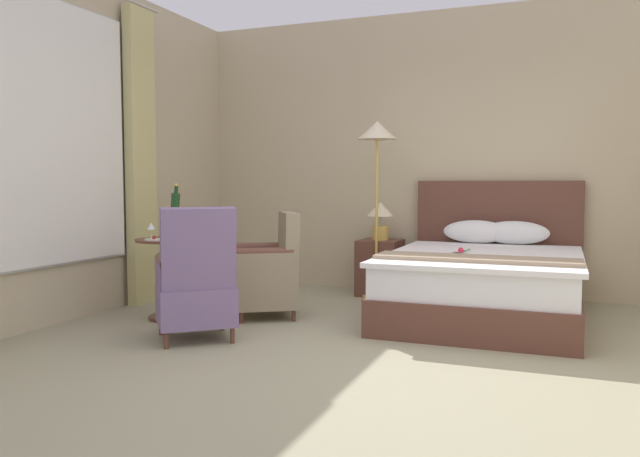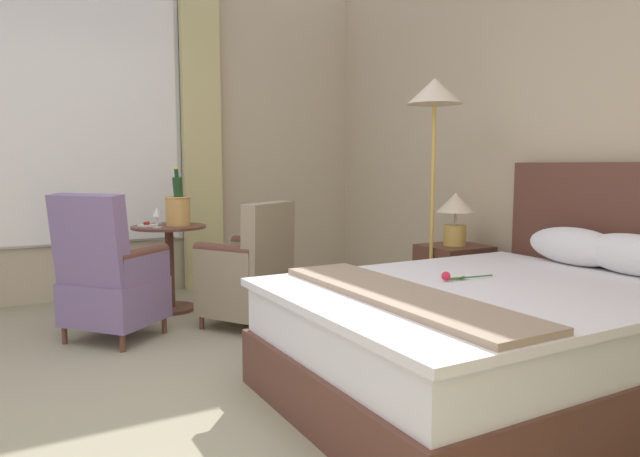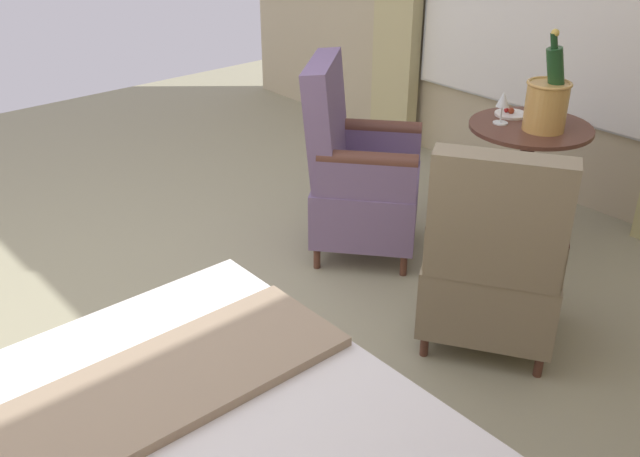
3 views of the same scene
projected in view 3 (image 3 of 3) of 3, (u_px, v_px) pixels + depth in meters
ground_plane at (111, 360)px, 2.98m from camera, size 7.17×7.17×0.00m
side_table_round at (523, 181)px, 3.62m from camera, size 0.60×0.60×0.70m
champagne_bucket at (548, 100)px, 3.36m from camera, size 0.21×0.21×0.48m
wine_glass_near_bucket at (544, 96)px, 3.56m from camera, size 0.07×0.07×0.14m
wine_glass_near_edge at (503, 102)px, 3.46m from camera, size 0.07×0.07×0.16m
snack_plate at (511, 114)px, 3.61m from camera, size 0.16×0.16×0.04m
armchair_by_window at (493, 262)px, 2.92m from camera, size 0.74×0.74×0.93m
armchair_facing_bed at (357, 175)px, 3.64m from camera, size 0.78×0.78×1.01m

